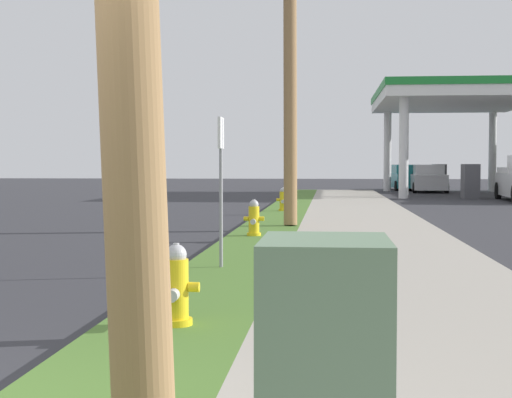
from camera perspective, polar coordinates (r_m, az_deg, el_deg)
fire_hydrant_nearest at (r=6.89m, az=-6.06°, el=-6.82°), size 0.42×0.38×0.74m
fire_hydrant_second at (r=15.38m, az=-0.16°, el=-1.59°), size 0.42×0.38×0.74m
fire_hydrant_third at (r=23.68m, az=2.07°, el=-0.11°), size 0.42×0.37×0.74m
utility_pole_midground at (r=18.68m, az=2.59°, el=13.44°), size 0.44×1.80×9.76m
street_sign_post at (r=10.64m, az=-2.68°, el=2.95°), size 0.05×0.36×2.12m
car_teal_by_near_pump at (r=47.51m, az=11.33°, el=1.54°), size 2.23×4.62×1.57m
car_silver_by_far_pump at (r=44.13m, az=12.91°, el=1.45°), size 2.11×4.57×1.57m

